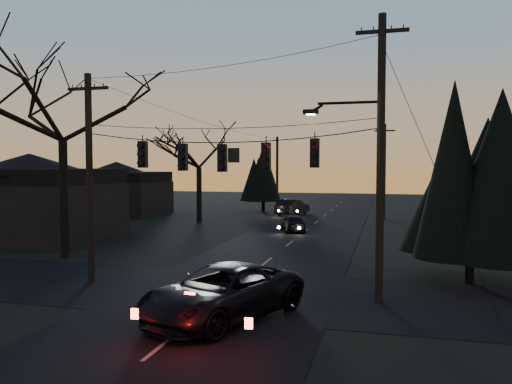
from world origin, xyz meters
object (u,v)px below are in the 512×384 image
(utility_pole_right, at_px, (379,301))
(utility_pole_far_r, at_px, (384,219))
(sedan_oncoming_a, at_px, (294,223))
(suv_near, at_px, (222,293))
(bare_tree_left, at_px, (62,93))
(sedan_oncoming_b, at_px, (292,207))
(utility_pole_far_l, at_px, (277,209))
(evergreen_right, at_px, (472,181))
(utility_pole_left, at_px, (91,282))

(utility_pole_right, distance_m, utility_pole_far_r, 28.00)
(sedan_oncoming_a, bearing_deg, suv_near, 77.16)
(bare_tree_left, xyz_separation_m, sedan_oncoming_b, (7.32, 25.31, -7.74))
(bare_tree_left, distance_m, sedan_oncoming_a, 18.20)
(utility_pole_right, relative_size, bare_tree_left, 0.82)
(utility_pole_far_r, distance_m, utility_pole_far_l, 14.01)
(suv_near, height_order, sedan_oncoming_b, suv_near)
(bare_tree_left, distance_m, suv_near, 15.67)
(utility_pole_right, xyz_separation_m, utility_pole_far_l, (-11.50, 36.00, 0.00))
(bare_tree_left, relative_size, sedan_oncoming_b, 2.61)
(bare_tree_left, height_order, suv_near, bare_tree_left)
(bare_tree_left, bearing_deg, sedan_oncoming_b, 73.86)
(evergreen_right, height_order, suv_near, evergreen_right)
(utility_pole_right, height_order, evergreen_right, evergreen_right)
(sedan_oncoming_b, bearing_deg, bare_tree_left, 88.75)
(evergreen_right, xyz_separation_m, suv_near, (-8.23, -7.05, -3.36))
(suv_near, relative_size, sedan_oncoming_b, 1.26)
(sedan_oncoming_b, bearing_deg, utility_pole_left, 99.34)
(utility_pole_right, height_order, utility_pole_far_l, utility_pole_right)
(bare_tree_left, relative_size, sedan_oncoming_a, 3.30)
(utility_pole_far_l, bearing_deg, bare_tree_left, -97.99)
(utility_pole_far_l, relative_size, sedan_oncoming_b, 1.71)
(utility_pole_right, bearing_deg, evergreen_right, 46.57)
(utility_pole_left, distance_m, sedan_oncoming_b, 29.90)
(utility_pole_far_l, height_order, bare_tree_left, bare_tree_left)
(bare_tree_left, xyz_separation_m, sedan_oncoming_a, (9.63, 13.27, -7.88))
(utility_pole_left, bearing_deg, utility_pole_far_r, 67.67)
(bare_tree_left, height_order, sedan_oncoming_b, bare_tree_left)
(evergreen_right, bearing_deg, sedan_oncoming_b, 115.02)
(utility_pole_right, relative_size, utility_pole_far_r, 1.18)
(utility_pole_far_r, bearing_deg, utility_pole_right, -90.00)
(evergreen_right, xyz_separation_m, sedan_oncoming_b, (-12.14, 26.02, -3.41))
(utility_pole_right, relative_size, sedan_oncoming_b, 2.14)
(utility_pole_left, height_order, sedan_oncoming_a, utility_pole_left)
(bare_tree_left, bearing_deg, utility_pole_far_r, 55.93)
(evergreen_right, bearing_deg, utility_pole_far_l, 114.98)
(evergreen_right, relative_size, sedan_oncoming_b, 1.53)
(utility_pole_far_l, bearing_deg, evergreen_right, -65.02)
(utility_pole_right, distance_m, evergreen_right, 6.62)
(utility_pole_far_r, height_order, sedan_oncoming_a, utility_pole_far_r)
(utility_pole_far_r, relative_size, bare_tree_left, 0.70)
(utility_pole_left, relative_size, suv_near, 1.45)
(utility_pole_far_l, bearing_deg, utility_pole_left, -90.00)
(utility_pole_right, relative_size, utility_pole_left, 1.18)
(utility_pole_left, bearing_deg, sedan_oncoming_b, 84.45)
(sedan_oncoming_a, bearing_deg, utility_pole_left, 56.45)
(utility_pole_far_l, xyz_separation_m, sedan_oncoming_b, (2.89, -6.25, 0.77))
(suv_near, bearing_deg, evergreen_right, 63.75)
(utility_pole_far_l, bearing_deg, utility_pole_far_r, -34.82)
(evergreen_right, bearing_deg, utility_pole_left, -166.06)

